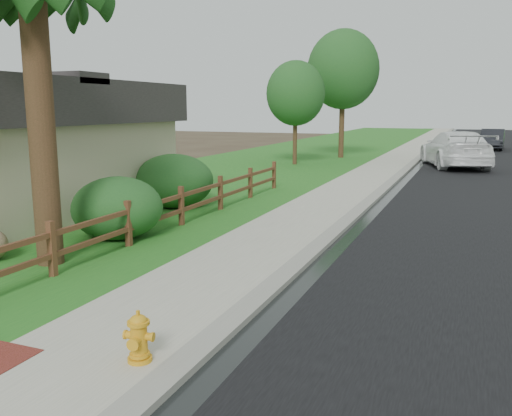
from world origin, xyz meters
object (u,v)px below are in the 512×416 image
at_px(ranch_fence, 157,212).
at_px(white_suv, 455,149).
at_px(dark_car_mid, 468,144).
at_px(fire_hydrant, 139,338).

height_order(ranch_fence, white_suv, white_suv).
bearing_deg(dark_car_mid, ranch_fence, 66.68).
bearing_deg(fire_hydrant, ranch_fence, 120.27).
bearing_deg(dark_car_mid, white_suv, 76.49).
distance_m(ranch_fence, fire_hydrant, 6.95).
height_order(white_suv, dark_car_mid, white_suv).
bearing_deg(ranch_fence, dark_car_mid, 76.79).
relative_size(ranch_fence, fire_hydrant, 26.01).
xyz_separation_m(ranch_fence, white_suv, (6.19, 19.59, 0.35)).
distance_m(fire_hydrant, white_suv, 25.73).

